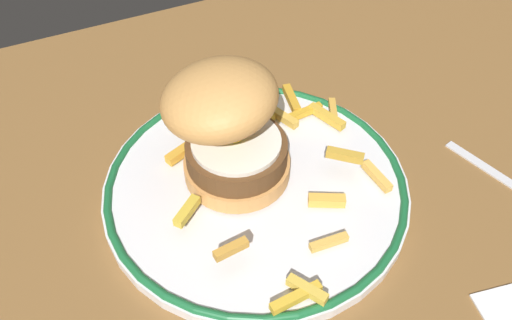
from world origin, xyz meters
TOP-DOWN VIEW (x-y plane):
  - ground_plane at (0.00, 0.00)cm, footprint 111.56×81.37cm
  - dinner_plate at (4.60, 4.69)cm, footprint 29.98×29.98cm
  - burger at (2.80, 7.10)cm, footprint 15.43×15.34cm
  - fries_pile at (7.64, 5.71)cm, footprint 22.12×29.27cm
  - fork at (28.38, -5.31)cm, footprint 5.26×14.23cm

SIDE VIEW (x-z plane):
  - ground_plane at x=0.00cm, z-range -4.00..0.00cm
  - fork at x=28.38cm, z-range 0.00..0.36cm
  - dinner_plate at x=4.60cm, z-range 0.04..1.64cm
  - fries_pile at x=7.64cm, z-range 0.95..3.81cm
  - burger at x=2.80cm, z-range 1.48..14.05cm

